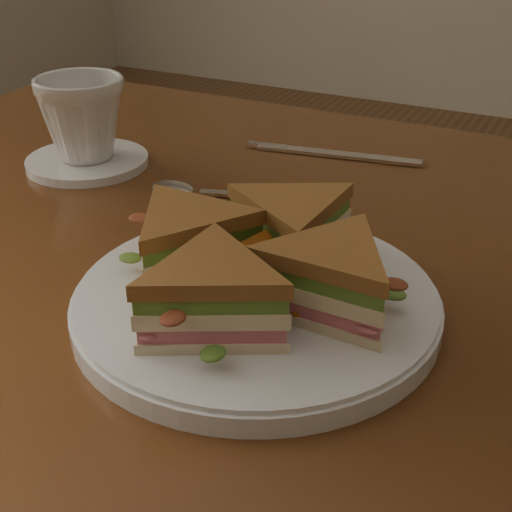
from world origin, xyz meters
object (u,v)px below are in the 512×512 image
Objects in this scene: sandwich_wedges at (256,262)px; spoon at (194,191)px; table at (286,332)px; saucer at (88,161)px; knife at (326,154)px; coffee_cup at (82,118)px; plate at (256,304)px.

sandwich_wedges reaches higher than spoon.
spoon reaches higher than table.
spoon is 1.26× the size of saucer.
knife is 1.52× the size of saucer.
table is 11.97× the size of coffee_cup.
knife is at bearing 33.66° from saucer.
plate is at bearing -41.14° from coffee_cup.
table is at bearing -14.39° from saucer.
saucer is (-0.32, 0.19, -0.04)m from sandwich_wedges.
sandwich_wedges is 1.38× the size of spoon.
table is at bearing -24.46° from coffee_cup.
spoon reaches higher than knife.
coffee_cup is at bearing 0.00° from saucer.
plate is 0.37m from coffee_cup.
plate is 0.36m from knife.
sandwich_wedges is 0.24m from spoon.
sandwich_wedges reaches higher than knife.
plate is 2.01× the size of saucer.
coffee_cup is at bearing 148.92° from sandwich_wedges.
spoon is 0.16m from coffee_cup.
coffee_cup reaches higher than spoon.
plate is (0.03, -0.12, 0.11)m from table.
sandwich_wedges is at bearing -126.87° from plate.
spoon is at bearing -6.05° from saucer.
coffee_cup is at bearing 156.00° from spoon.
coffee_cup reaches higher than knife.
spoon is 0.16m from saucer.
coffee_cup is at bearing 148.92° from plate.
sandwich_wedges is at bearing -85.89° from knife.
plate is 1.32× the size of knife.
coffee_cup is (-0.29, 0.07, 0.16)m from table.
saucer is at bearing 0.00° from coffee_cup.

